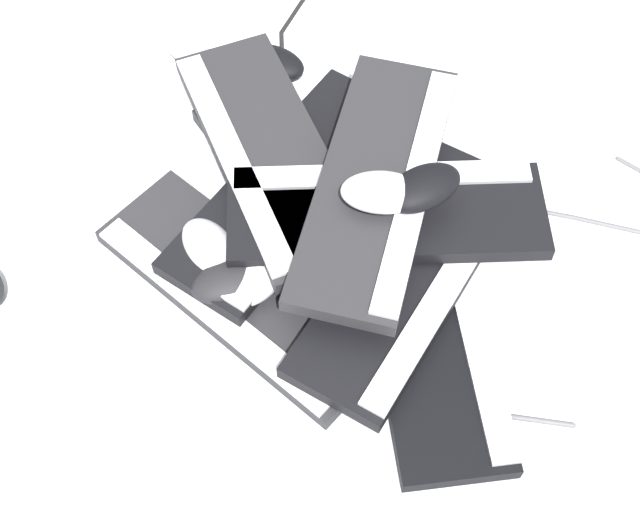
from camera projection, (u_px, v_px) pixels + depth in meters
name	position (u px, v px, depth m)	size (l,w,h in m)	color
ground_plane	(307.00, 277.00, 1.26)	(3.20, 3.20, 0.00)	silver
keyboard_0	(431.00, 324.00, 1.21)	(0.43, 0.40, 0.03)	black
keyboard_1	(309.00, 187.00, 1.33)	(0.46, 0.26, 0.03)	#232326
keyboard_2	(241.00, 291.00, 1.24)	(0.44, 0.16, 0.03)	#232326
keyboard_3	(411.00, 273.00, 1.22)	(0.23, 0.46, 0.03)	black
keyboard_4	(291.00, 188.00, 1.29)	(0.21, 0.46, 0.03)	black
keyboard_5	(268.00, 153.00, 1.29)	(0.46, 0.32, 0.03)	#232326
keyboard_6	(386.00, 213.00, 1.23)	(0.42, 0.41, 0.03)	black
keyboard_7	(378.00, 183.00, 1.22)	(0.34, 0.46, 0.03)	#232326
mouse_0	(273.00, 62.00, 1.46)	(0.11, 0.07, 0.04)	black
mouse_1	(382.00, 192.00, 1.17)	(0.11, 0.07, 0.04)	silver
mouse_2	(210.00, 248.00, 1.23)	(0.11, 0.07, 0.04)	#B7B7BC
mouse_3	(231.00, 281.00, 1.20)	(0.11, 0.07, 0.04)	black
mouse_5	(187.00, 44.00, 1.48)	(0.11, 0.07, 0.04)	#B7B7BC
mouse_6	(258.00, 275.00, 1.21)	(0.11, 0.07, 0.04)	silver
mouse_7	(423.00, 188.00, 1.17)	(0.11, 0.07, 0.04)	black
cable_1	(526.00, 262.00, 1.27)	(0.34, 0.49, 0.01)	#59595B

